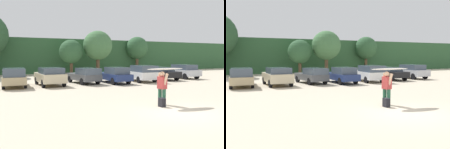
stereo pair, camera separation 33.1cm
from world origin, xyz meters
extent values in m
plane|color=beige|center=(0.00, 0.00, 0.00)|extent=(120.00, 120.00, 0.00)
cube|color=#2D5633|center=(0.00, 34.09, 2.60)|extent=(108.00, 12.00, 5.20)
cylinder|color=brown|center=(2.32, 24.97, 0.89)|extent=(0.44, 0.44, 1.78)
sphere|color=#2D5633|center=(2.32, 24.97, 3.20)|extent=(3.33, 3.33, 3.33)
cylinder|color=brown|center=(6.15, 24.51, 1.16)|extent=(0.52, 0.52, 2.33)
sphere|color=#427042|center=(6.15, 24.51, 4.12)|extent=(4.22, 4.22, 4.22)
cylinder|color=brown|center=(14.47, 27.19, 1.18)|extent=(0.48, 0.48, 2.37)
sphere|color=#2D5633|center=(14.47, 27.19, 3.96)|extent=(3.75, 3.75, 3.75)
cube|color=tan|center=(-5.97, 13.53, 0.63)|extent=(2.06, 4.72, 0.60)
cube|color=#3F4C5B|center=(-6.02, 12.74, 1.26)|extent=(1.80, 2.75, 0.64)
cylinder|color=black|center=(-6.67, 15.10, 0.33)|extent=(0.26, 0.67, 0.66)
cylinder|color=black|center=(-5.08, 15.00, 0.33)|extent=(0.26, 0.67, 0.66)
cylinder|color=black|center=(-6.87, 12.06, 0.33)|extent=(0.26, 0.67, 0.66)
cylinder|color=black|center=(-5.28, 11.96, 0.33)|extent=(0.26, 0.67, 0.66)
cube|color=beige|center=(-3.12, 13.12, 0.71)|extent=(2.05, 4.22, 0.74)
cube|color=#3F4C5B|center=(-3.10, 12.52, 1.33)|extent=(1.83, 2.31, 0.50)
cylinder|color=black|center=(-4.02, 14.46, 0.34)|extent=(0.24, 0.68, 0.67)
cylinder|color=black|center=(-2.31, 14.52, 0.34)|extent=(0.24, 0.68, 0.67)
cylinder|color=black|center=(-3.93, 11.72, 0.34)|extent=(0.24, 0.68, 0.67)
cylinder|color=black|center=(-2.21, 11.78, 0.34)|extent=(0.24, 0.68, 0.67)
cube|color=#4C4F54|center=(0.11, 13.49, 0.61)|extent=(2.25, 4.26, 0.59)
cube|color=#3F4C5B|center=(0.23, 12.53, 1.19)|extent=(1.87, 2.42, 0.57)
cylinder|color=black|center=(-0.84, 14.72, 0.32)|extent=(0.30, 0.66, 0.64)
cylinder|color=black|center=(0.70, 14.93, 0.32)|extent=(0.30, 0.66, 0.64)
cylinder|color=black|center=(-0.49, 12.06, 0.32)|extent=(0.30, 0.66, 0.64)
cylinder|color=black|center=(1.06, 12.27, 0.32)|extent=(0.30, 0.66, 0.64)
cube|color=navy|center=(2.77, 12.60, 0.62)|extent=(1.84, 4.76, 0.59)
cube|color=#3F4C5B|center=(2.79, 11.82, 1.22)|extent=(1.64, 2.24, 0.62)
cylinder|color=black|center=(1.95, 14.14, 0.33)|extent=(0.24, 0.66, 0.65)
cylinder|color=black|center=(3.51, 14.18, 0.33)|extent=(0.24, 0.66, 0.65)
cylinder|color=black|center=(2.03, 11.02, 0.33)|extent=(0.24, 0.66, 0.65)
cylinder|color=black|center=(3.58, 11.06, 0.33)|extent=(0.24, 0.66, 0.65)
cube|color=white|center=(5.84, 12.80, 0.67)|extent=(2.15, 4.72, 0.71)
cube|color=#3F4C5B|center=(5.79, 11.83, 1.34)|extent=(1.89, 2.55, 0.62)
cylinder|color=black|center=(5.05, 14.37, 0.32)|extent=(0.25, 0.64, 0.63)
cylinder|color=black|center=(6.78, 14.28, 0.32)|extent=(0.25, 0.64, 0.63)
cylinder|color=black|center=(4.90, 11.32, 0.32)|extent=(0.25, 0.64, 0.63)
cylinder|color=black|center=(6.63, 11.23, 0.32)|extent=(0.25, 0.64, 0.63)
cube|color=black|center=(9.03, 13.23, 0.64)|extent=(1.88, 4.39, 0.60)
cube|color=#3F4C5B|center=(9.04, 13.34, 1.16)|extent=(1.72, 2.52, 0.42)
cylinder|color=black|center=(8.22, 14.68, 0.35)|extent=(0.23, 0.69, 0.69)
cylinder|color=black|center=(9.88, 14.66, 0.35)|extent=(0.23, 0.69, 0.69)
cylinder|color=black|center=(8.19, 11.79, 0.35)|extent=(0.23, 0.69, 0.69)
cylinder|color=black|center=(9.85, 11.78, 0.35)|extent=(0.23, 0.69, 0.69)
cube|color=silver|center=(12.17, 13.52, 0.68)|extent=(2.03, 4.23, 0.68)
cube|color=#3F4C5B|center=(12.18, 13.23, 1.31)|extent=(1.83, 2.52, 0.57)
cylinder|color=black|center=(11.27, 14.87, 0.34)|extent=(0.24, 0.69, 0.68)
cylinder|color=black|center=(12.98, 14.92, 0.34)|extent=(0.24, 0.69, 0.68)
cylinder|color=black|center=(11.36, 12.11, 0.34)|extent=(0.24, 0.69, 0.68)
cylinder|color=black|center=(13.07, 12.17, 0.34)|extent=(0.24, 0.69, 0.68)
cylinder|color=#26593F|center=(0.45, 1.83, 0.42)|extent=(0.20, 0.20, 0.84)
cylinder|color=#26593F|center=(0.41, 2.13, 0.42)|extent=(0.20, 0.20, 0.84)
cube|color=#B23838|center=(0.43, 1.98, 1.16)|extent=(0.38, 0.47, 0.64)
sphere|color=#D8AD8C|center=(0.43, 1.98, 1.61)|extent=(0.27, 0.27, 0.27)
cylinder|color=#D8AD8C|center=(0.46, 1.75, 1.33)|extent=(0.19, 0.37, 0.69)
cylinder|color=#D8AD8C|center=(0.40, 2.21, 1.33)|extent=(0.18, 0.28, 0.69)
ellipsoid|color=white|center=(0.54, 1.88, 1.88)|extent=(2.15, 0.79, 0.15)
cube|color=black|center=(0.08, 1.51, 0.23)|extent=(0.24, 0.34, 0.45)
camera|label=1|loc=(-7.47, -8.29, 2.53)|focal=39.13mm
camera|label=2|loc=(-7.17, -8.43, 2.53)|focal=39.13mm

